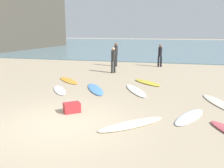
{
  "coord_description": "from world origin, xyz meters",
  "views": [
    {
      "loc": [
        3.25,
        -6.81,
        3.0
      ],
      "look_at": [
        0.55,
        4.58,
        0.3
      ],
      "focal_mm": 39.79,
      "sensor_mm": 36.0,
      "label": 1
    }
  ],
  "objects": [
    {
      "name": "ground_plane",
      "position": [
        0.0,
        0.0,
        0.0
      ],
      "size": [
        120.0,
        120.0,
        0.0
      ],
      "primitive_type": "plane",
      "color": "tan"
    },
    {
      "name": "ocean_water",
      "position": [
        0.0,
        34.38,
        0.04
      ],
      "size": [
        120.0,
        40.0,
        0.08
      ],
      "primitive_type": "cube",
      "color": "slate",
      "rests_on": "ground_plane"
    },
    {
      "name": "surfboard_0",
      "position": [
        1.7,
        4.63,
        0.04
      ],
      "size": [
        1.59,
        2.51,
        0.07
      ],
      "primitive_type": "ellipsoid",
      "rotation": [
        0.0,
        0.0,
        0.45
      ],
      "color": "white",
      "rests_on": "ground_plane"
    },
    {
      "name": "surfboard_1",
      "position": [
        3.98,
        1.5,
        0.03
      ],
      "size": [
        1.36,
        2.04,
        0.07
      ],
      "primitive_type": "ellipsoid",
      "rotation": [
        0.0,
        0.0,
        -0.44
      ],
      "color": "white",
      "rests_on": "ground_plane"
    },
    {
      "name": "surfboard_2",
      "position": [
        2.08,
        6.48,
        0.04
      ],
      "size": [
        1.83,
        1.87,
        0.08
      ],
      "primitive_type": "ellipsoid",
      "rotation": [
        0.0,
        0.0,
        3.91
      ],
      "color": "yellow",
      "rests_on": "ground_plane"
    },
    {
      "name": "surfboard_3",
      "position": [
        2.17,
        0.41,
        0.04
      ],
      "size": [
        2.13,
        2.05,
        0.07
      ],
      "primitive_type": "ellipsoid",
      "rotation": [
        0.0,
        0.0,
        2.32
      ],
      "color": "#F7EFC6",
      "rests_on": "ground_plane"
    },
    {
      "name": "surfboard_4",
      "position": [
        -0.26,
        4.44,
        0.04
      ],
      "size": [
        1.7,
        2.47,
        0.08
      ],
      "primitive_type": "ellipsoid",
      "rotation": [
        0.0,
        0.0,
        0.49
      ],
      "color": "#5590D3",
      "rests_on": "ground_plane"
    },
    {
      "name": "surfboard_5",
      "position": [
        -2.35,
        6.04,
        0.03
      ],
      "size": [
        1.99,
        2.04,
        0.06
      ],
      "primitive_type": "ellipsoid",
      "rotation": [
        0.0,
        0.0,
        0.76
      ],
      "color": "gold",
      "rests_on": "ground_plane"
    },
    {
      "name": "surfboard_6",
      "position": [
        5.24,
        3.41,
        0.03
      ],
      "size": [
        1.38,
        2.64,
        0.06
      ],
      "primitive_type": "ellipsoid",
      "rotation": [
        0.0,
        0.0,
        3.46
      ],
      "color": "silver",
      "rests_on": "ground_plane"
    },
    {
      "name": "surfboard_8",
      "position": [
        -1.89,
        3.89,
        0.03
      ],
      "size": [
        1.51,
        1.96,
        0.06
      ],
      "primitive_type": "ellipsoid",
      "rotation": [
        0.0,
        0.0,
        0.57
      ],
      "color": "white",
      "rests_on": "ground_plane"
    },
    {
      "name": "beachgoer_near",
      "position": [
        -0.43,
        9.09,
        0.95
      ],
      "size": [
        0.4,
        0.4,
        1.71
      ],
      "rotation": [
        0.0,
        0.0,
        0.81
      ],
      "color": "black",
      "rests_on": "ground_plane"
    },
    {
      "name": "beachgoer_mid",
      "position": [
        -0.89,
        11.96,
        1.02
      ],
      "size": [
        0.39,
        0.39,
        1.82
      ],
      "rotation": [
        0.0,
        0.0,
        5.27
      ],
      "color": "black",
      "rests_on": "ground_plane"
    },
    {
      "name": "beachgoer_far",
      "position": [
        2.45,
        12.46,
        0.96
      ],
      "size": [
        0.36,
        0.36,
        1.72
      ],
      "rotation": [
        0.0,
        0.0,
        3.47
      ],
      "color": "black",
      "rests_on": "ground_plane"
    },
    {
      "name": "beach_cooler",
      "position": [
        -0.11,
        1.1,
        0.18
      ],
      "size": [
        0.69,
        0.65,
        0.35
      ],
      "primitive_type": "cube",
      "rotation": [
        0.0,
        0.0,
        0.65
      ],
      "color": "#B2282D",
      "rests_on": "ground_plane"
    }
  ]
}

